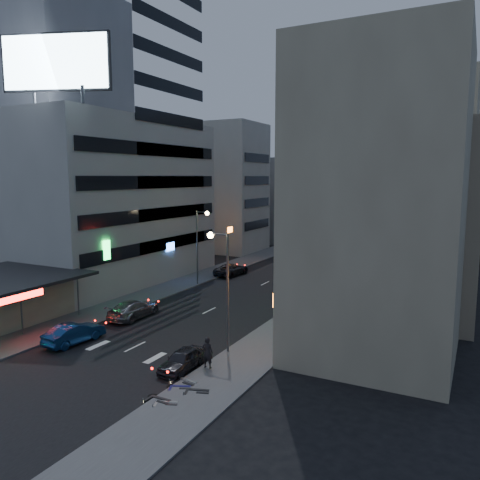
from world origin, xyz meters
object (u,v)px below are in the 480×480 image
Objects in this scene: parked_car_right_near at (183,360)px; scooter_black_b at (210,380)px; person at (208,352)px; scooter_silver_a at (178,392)px; parked_car_right_far at (315,272)px; parked_car_left at (231,269)px; parked_car_right_mid at (307,286)px; road_car_silver at (134,309)px; scooter_blue at (191,377)px; road_car_blue at (74,333)px; scooter_silver_b at (198,372)px; scooter_black_a at (172,390)px.

parked_car_right_near reaches higher than scooter_black_b.
person is (1.33, 0.77, 0.44)m from parked_car_right_near.
parked_car_right_far is at bearing -15.26° from scooter_silver_a.
parked_car_right_far reaches higher than parked_car_left.
road_car_silver reaches higher than parked_car_right_mid.
scooter_silver_a is 1.91m from scooter_blue.
parked_car_right_far is 23.37m from road_car_silver.
scooter_silver_b is (11.42, -1.64, 0.01)m from road_car_blue.
person is 3.09m from scooter_black_b.
road_car_blue is 2.35× the size of scooter_black_a.
road_car_silver is (0.87, -18.90, 0.05)m from parked_car_left.
scooter_black_b reaches higher than scooter_blue.
scooter_black_a is 1.09× the size of scooter_blue.
person is (0.91, -20.89, 0.35)m from parked_car_right_mid.
parked_car_right_near is 11.99m from road_car_silver.
person reaches higher than parked_car_right_mid.
parked_car_right_near reaches higher than scooter_black_a.
scooter_black_a is 1.93m from scooter_blue.
road_car_silver is 2.71× the size of scooter_black_b.
person reaches higher than parked_car_left.
scooter_silver_a is at bearing 96.89° from person.
parked_car_left is 27.84m from person.
scooter_blue is (12.42, -27.74, -0.05)m from parked_car_left.
parked_car_right_mid reaches higher than parked_car_left.
scooter_black_a is (11.35, -4.08, -0.04)m from road_car_blue.
parked_car_right_near is at bearing -84.63° from parked_car_right_mid.
road_car_silver is 2.99× the size of scooter_silver_a.
scooter_black_b is at bearing 120.73° from parked_car_left.
scooter_blue is (-0.42, 1.87, 0.00)m from scooter_silver_a.
parked_car_left reaches higher than scooter_black_b.
scooter_black_a reaches higher than scooter_silver_a.
parked_car_left is 2.60× the size of person.
road_car_silver is at bearing -108.66° from parked_car_right_far.
road_car_silver is 15.82m from scooter_black_a.
scooter_silver_b is at bearing 47.47° from scooter_black_b.
parked_car_right_near is at bearing 62.62° from scooter_silver_b.
parked_car_right_mid is at bearing 88.15° from parked_car_right_near.
parked_car_right_mid is 2.37× the size of scooter_black_a.
road_car_blue is 11.51m from scooter_blue.
scooter_silver_a is (11.96, -10.71, -0.10)m from road_car_silver.
road_car_silver is at bearing 60.97° from scooter_silver_b.
scooter_blue is at bearing 173.70° from road_car_blue.
road_car_blue reaches higher than parked_car_left.
road_car_silver is (-10.14, -14.63, 0.01)m from parked_car_right_mid.
parked_car_right_far is 2.72× the size of person.
road_car_blue is at bearing -2.50° from person.
road_car_silver is (-8.74, -21.67, -0.01)m from parked_car_right_far.
parked_car_left is at bearing 165.28° from parked_car_right_mid.
person is at bearing -173.24° from road_car_blue.
scooter_black_a is 2.44m from scooter_silver_b.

